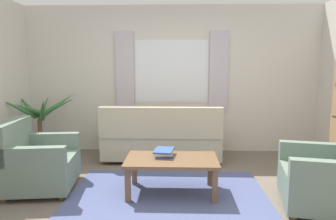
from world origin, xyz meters
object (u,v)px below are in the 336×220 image
object	(u,v)px
coffee_table	(172,163)
book_stack_on_table	(164,152)
armchair_right	(329,177)
potted_plant	(40,130)
armchair_left	(36,162)
couch	(162,138)

from	to	relation	value
coffee_table	book_stack_on_table	world-z (taller)	book_stack_on_table
armchair_right	potted_plant	distance (m)	4.30
armchair_left	armchair_right	size ratio (longest dim) A/B	0.95
armchair_left	book_stack_on_table	world-z (taller)	armchair_left
armchair_left	potted_plant	xyz separation A→B (m)	(-0.55, 1.32, 0.13)
armchair_left	coffee_table	xyz separation A→B (m)	(1.70, -0.06, 0.03)
couch	coffee_table	distance (m)	1.33
couch	potted_plant	distance (m)	2.05
couch	potted_plant	size ratio (longest dim) A/B	1.56
armchair_left	potted_plant	bearing A→B (deg)	15.72
book_stack_on_table	armchair_right	bearing A→B (deg)	-13.55
potted_plant	coffee_table	bearing A→B (deg)	-31.69
book_stack_on_table	couch	bearing A→B (deg)	94.37
armchair_right	book_stack_on_table	world-z (taller)	armchair_right
couch	armchair_left	bearing A→B (deg)	39.84
armchair_left	armchair_right	xyz separation A→B (m)	(3.39, -0.40, 0.00)
couch	book_stack_on_table	xyz separation A→B (m)	(0.09, -1.22, 0.11)
armchair_right	couch	bearing A→B (deg)	-120.00
armchair_right	potted_plant	bearing A→B (deg)	-102.36
coffee_table	book_stack_on_table	distance (m)	0.17
couch	armchair_right	distance (m)	2.51
armchair_right	coffee_table	bearing A→B (deg)	-89.97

